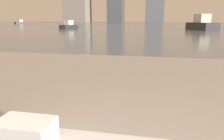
{
  "coord_description": "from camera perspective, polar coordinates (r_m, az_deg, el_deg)",
  "views": [
    {
      "loc": [
        0.61,
        0.05,
        1.13
      ],
      "look_at": [
        0.13,
        2.39,
        0.59
      ],
      "focal_mm": 35.0,
      "sensor_mm": 36.0,
      "label": 1
    }
  ],
  "objects": [
    {
      "name": "harbor_water",
      "position": [
        61.96,
        11.27,
        11.59
      ],
      "size": [
        180.0,
        110.0,
        0.01
      ],
      "color": "slate",
      "rests_on": "ground_plane"
    },
    {
      "name": "towel_stack",
      "position": [
        1.2,
        -21.82,
        -14.73
      ],
      "size": [
        0.28,
        0.18,
        0.12
      ],
      "color": "white",
      "rests_on": "bathtub"
    },
    {
      "name": "harbor_boat_1",
      "position": [
        75.46,
        -22.81,
        11.39
      ],
      "size": [
        2.61,
        3.62,
        1.29
      ],
      "color": "#4C4C51",
      "rests_on": "harbor_water"
    },
    {
      "name": "harbor_boat_4",
      "position": [
        28.16,
        22.38,
        10.96
      ],
      "size": [
        3.12,
        5.17,
        1.83
      ],
      "color": "#2D2D33",
      "rests_on": "harbor_water"
    },
    {
      "name": "harbor_boat_3",
      "position": [
        30.59,
        -11.19,
        11.27
      ],
      "size": [
        1.71,
        3.13,
        1.11
      ],
      "color": "#2D2D33",
      "rests_on": "harbor_water"
    }
  ]
}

